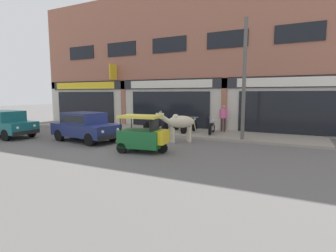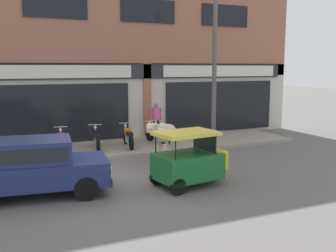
# 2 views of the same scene
# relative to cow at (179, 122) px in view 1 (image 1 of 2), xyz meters

# --- Properties ---
(ground_plane) EXTENTS (90.00, 90.00, 0.00)m
(ground_plane) POSITION_rel_cow_xyz_m (-2.75, -0.99, -1.01)
(ground_plane) COLOR #605E5B
(sidewalk) EXTENTS (19.00, 3.26, 0.13)m
(sidewalk) POSITION_rel_cow_xyz_m (-2.75, 2.84, -0.94)
(sidewalk) COLOR gray
(sidewalk) RESTS_ON ground
(shop_building) EXTENTS (23.00, 1.40, 9.42)m
(shop_building) POSITION_rel_cow_xyz_m (-2.75, 4.73, 3.49)
(shop_building) COLOR #9E604C
(shop_building) RESTS_ON ground
(cow) EXTENTS (1.71, 1.64, 1.61)m
(cow) POSITION_rel_cow_xyz_m (0.00, 0.00, 0.00)
(cow) COLOR beige
(cow) RESTS_ON ground
(car_0) EXTENTS (3.74, 2.01, 1.46)m
(car_0) POSITION_rel_cow_xyz_m (-4.37, -1.87, -0.19)
(car_0) COLOR black
(car_0) RESTS_ON ground
(car_1) EXTENTS (3.63, 1.65, 1.46)m
(car_1) POSITION_rel_cow_xyz_m (-9.23, -2.92, -0.19)
(car_1) COLOR black
(car_1) RESTS_ON ground
(auto_rickshaw) EXTENTS (2.07, 1.38, 1.52)m
(auto_rickshaw) POSITION_rel_cow_xyz_m (-0.41, -2.67, -0.35)
(auto_rickshaw) COLOR black
(auto_rickshaw) RESTS_ON ground
(motorcycle_0) EXTENTS (0.52, 1.81, 0.88)m
(motorcycle_0) POSITION_rel_cow_xyz_m (-3.00, 2.55, -0.49)
(motorcycle_0) COLOR black
(motorcycle_0) RESTS_ON sidewalk
(motorcycle_1) EXTENTS (0.59, 1.80, 0.88)m
(motorcycle_1) POSITION_rel_cow_xyz_m (-1.70, 2.60, -0.49)
(motorcycle_1) COLOR black
(motorcycle_1) RESTS_ON sidewalk
(motorcycle_2) EXTENTS (0.57, 1.81, 0.88)m
(motorcycle_2) POSITION_rel_cow_xyz_m (-0.46, 2.53, -0.49)
(motorcycle_2) COLOR black
(motorcycle_2) RESTS_ON sidewalk
(motorcycle_3) EXTENTS (0.53, 1.81, 0.88)m
(motorcycle_3) POSITION_rel_cow_xyz_m (0.85, 2.71, -0.49)
(motorcycle_3) COLOR black
(motorcycle_3) RESTS_ON sidewalk
(pedestrian) EXTENTS (0.50, 0.32, 1.60)m
(pedestrian) POSITION_rel_cow_xyz_m (1.23, 3.75, 0.10)
(pedestrian) COLOR #2D2D33
(pedestrian) RESTS_ON sidewalk
(utility_pole) EXTENTS (0.18, 0.18, 5.89)m
(utility_pole) POSITION_rel_cow_xyz_m (2.80, 1.51, 2.07)
(utility_pole) COLOR #595651
(utility_pole) RESTS_ON sidewalk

